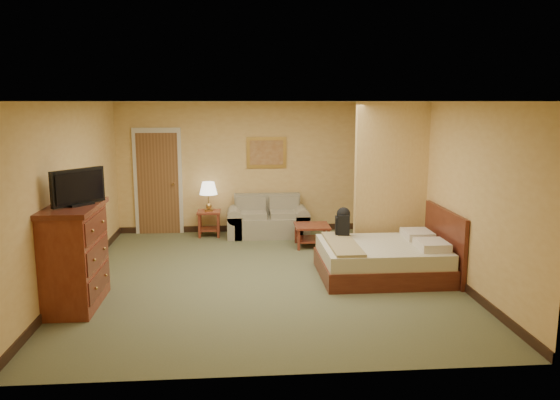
{
  "coord_description": "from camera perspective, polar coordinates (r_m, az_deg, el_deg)",
  "views": [
    {
      "loc": [
        -0.4,
        -7.85,
        2.6
      ],
      "look_at": [
        0.28,
        0.6,
        1.07
      ],
      "focal_mm": 35.0,
      "sensor_mm": 36.0,
      "label": 1
    }
  ],
  "objects": [
    {
      "name": "partition",
      "position": [
        9.23,
        11.5,
        1.96
      ],
      "size": [
        1.2,
        0.15,
        2.6
      ],
      "primitive_type": "cube",
      "color": "tan",
      "rests_on": "floor"
    },
    {
      "name": "wall_picture",
      "position": [
        10.89,
        -1.42,
        4.98
      ],
      "size": [
        0.79,
        0.04,
        0.62
      ],
      "color": "#B78E3F",
      "rests_on": "back_wall"
    },
    {
      "name": "table_lamp",
      "position": [
        10.65,
        -7.5,
        1.14
      ],
      "size": [
        0.35,
        0.35,
        0.57
      ],
      "color": "#A9813E",
      "rests_on": "side_table"
    },
    {
      "name": "baseboard",
      "position": [
        11.14,
        -2.41,
        -2.93
      ],
      "size": [
        5.5,
        0.02,
        0.12
      ],
      "primitive_type": "cube",
      "color": "black",
      "rests_on": "floor"
    },
    {
      "name": "coffee_table",
      "position": [
        9.92,
        3.35,
        -3.25
      ],
      "size": [
        0.63,
        0.63,
        0.4
      ],
      "rotation": [
        0.0,
        0.0,
        -0.02
      ],
      "color": "maroon",
      "rests_on": "floor"
    },
    {
      "name": "left_wall",
      "position": [
        8.3,
        -20.97,
        0.56
      ],
      "size": [
        0.02,
        6.0,
        2.6
      ],
      "primitive_type": "cube",
      "color": "tan",
      "rests_on": "floor"
    },
    {
      "name": "tv",
      "position": [
        7.24,
        -20.35,
        1.17
      ],
      "size": [
        0.51,
        0.62,
        0.46
      ],
      "rotation": [
        0.0,
        0.0,
        -0.68
      ],
      "color": "black",
      "rests_on": "dresser"
    },
    {
      "name": "back_wall",
      "position": [
        10.94,
        -2.46,
        3.42
      ],
      "size": [
        5.5,
        0.02,
        2.6
      ],
      "primitive_type": "cube",
      "color": "tan",
      "rests_on": "floor"
    },
    {
      "name": "dresser",
      "position": [
        7.45,
        -20.67,
        -5.46
      ],
      "size": [
        0.65,
        1.24,
        1.32
      ],
      "color": "maroon",
      "rests_on": "floor"
    },
    {
      "name": "backpack",
      "position": [
        8.65,
        6.64,
        -2.21
      ],
      "size": [
        0.22,
        0.29,
        0.47
      ],
      "rotation": [
        0.0,
        0.0,
        -0.13
      ],
      "color": "black",
      "rests_on": "bed"
    },
    {
      "name": "ceiling",
      "position": [
        7.86,
        -1.69,
        10.25
      ],
      "size": [
        6.0,
        6.0,
        0.0
      ],
      "primitive_type": "plane",
      "rotation": [
        3.14,
        0.0,
        0.0
      ],
      "color": "white",
      "rests_on": "back_wall"
    },
    {
      "name": "door",
      "position": [
        11.04,
        -12.62,
        1.84
      ],
      "size": [
        0.94,
        0.16,
        2.1
      ],
      "color": "beige",
      "rests_on": "floor"
    },
    {
      "name": "loveseat",
      "position": [
        10.7,
        -1.27,
        -2.38
      ],
      "size": [
        1.58,
        0.74,
        0.8
      ],
      "color": "gray",
      "rests_on": "floor"
    },
    {
      "name": "right_wall",
      "position": [
        8.56,
        17.07,
        1.07
      ],
      "size": [
        0.02,
        6.0,
        2.6
      ],
      "primitive_type": "cube",
      "color": "tan",
      "rests_on": "floor"
    },
    {
      "name": "bed",
      "position": [
        8.39,
        11.04,
        -6.0
      ],
      "size": [
        1.91,
        1.57,
        1.01
      ],
      "color": "#4D1C12",
      "rests_on": "floor"
    },
    {
      "name": "side_table",
      "position": [
        10.76,
        -7.42,
        -2.03
      ],
      "size": [
        0.45,
        0.45,
        0.5
      ],
      "color": "maroon",
      "rests_on": "floor"
    },
    {
      "name": "floor",
      "position": [
        8.28,
        -1.6,
        -8.04
      ],
      "size": [
        6.0,
        6.0,
        0.0
      ],
      "primitive_type": "plane",
      "color": "#595D3C",
      "rests_on": "ground"
    }
  ]
}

